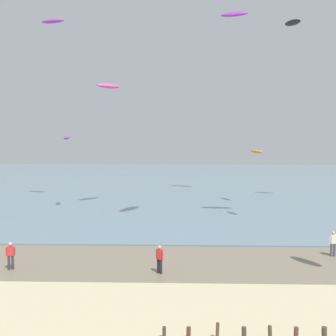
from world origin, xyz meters
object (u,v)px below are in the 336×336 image
object	(u,v)px
kite_aloft_2	(234,14)
kite_aloft_12	(108,86)
person_right_flank	(333,243)
person_left_flank	(160,258)
kite_aloft_5	(67,138)
kite_aloft_0	(257,152)
kite_aloft_1	(53,21)
kite_aloft_4	(293,23)
person_nearest_camera	(11,255)

from	to	relation	value
kite_aloft_2	kite_aloft_12	distance (m)	17.66
person_right_flank	kite_aloft_2	bearing A→B (deg)	100.07
person_left_flank	kite_aloft_5	xyz separation A→B (m)	(-10.39, 19.78, 6.62)
person_right_flank	kite_aloft_0	xyz separation A→B (m)	(-3.44, 11.38, 5.51)
kite_aloft_5	person_left_flank	bearing A→B (deg)	14.56
kite_aloft_0	kite_aloft_1	world-z (taller)	kite_aloft_1
person_left_flank	kite_aloft_12	world-z (taller)	kite_aloft_12
kite_aloft_0	kite_aloft_4	bearing A→B (deg)	-77.98
person_left_flank	kite_aloft_2	world-z (taller)	kite_aloft_2
kite_aloft_0	kite_aloft_5	distance (m)	19.01
person_left_flank	person_nearest_camera	bearing A→B (deg)	177.11
person_nearest_camera	kite_aloft_5	xyz separation A→B (m)	(-1.25, 19.32, 6.62)
kite_aloft_1	kite_aloft_4	xyz separation A→B (m)	(23.96, -4.79, -1.34)
person_left_flank	kite_aloft_0	distance (m)	18.23
person_nearest_camera	kite_aloft_0	size ratio (longest dim) A/B	0.95
person_left_flank	kite_aloft_1	distance (m)	31.95
person_left_flank	kite_aloft_4	distance (m)	27.57
kite_aloft_1	person_nearest_camera	bearing A→B (deg)	116.72
kite_aloft_1	kite_aloft_12	xyz separation A→B (m)	(6.13, -2.07, -6.92)
person_nearest_camera	kite_aloft_12	distance (m)	23.58
kite_aloft_12	kite_aloft_4	bearing A→B (deg)	120.92
person_right_flank	kite_aloft_12	distance (m)	27.04
kite_aloft_5	kite_aloft_12	distance (m)	6.76
kite_aloft_12	person_right_flank	bearing A→B (deg)	86.44
kite_aloft_0	kite_aloft_12	xyz separation A→B (m)	(-14.29, 5.23, 6.36)
kite_aloft_1	kite_aloft_5	world-z (taller)	kite_aloft_1
kite_aloft_1	kite_aloft_0	bearing A→B (deg)	178.84
kite_aloft_0	kite_aloft_12	world-z (taller)	kite_aloft_12
person_nearest_camera	kite_aloft_0	xyz separation A→B (m)	(17.21, 14.93, 5.51)
kite_aloft_1	kite_aloft_5	bearing A→B (deg)	142.46
kite_aloft_1	kite_aloft_12	distance (m)	9.48
person_left_flank	kite_aloft_5	world-z (taller)	kite_aloft_5
kite_aloft_5	kite_aloft_12	size ratio (longest dim) A/B	0.63
person_nearest_camera	kite_aloft_12	world-z (taller)	kite_aloft_12
person_nearest_camera	kite_aloft_5	distance (m)	20.46
kite_aloft_1	kite_aloft_5	distance (m)	12.67
kite_aloft_1	kite_aloft_2	xyz separation A→B (m)	(19.60, 5.28, 1.81)
person_left_flank	kite_aloft_1	size ratio (longest dim) A/B	0.64
person_nearest_camera	kite_aloft_5	size ratio (longest dim) A/B	0.90
kite_aloft_1	kite_aloft_4	distance (m)	24.48
kite_aloft_0	kite_aloft_2	size ratio (longest dim) A/B	0.55
kite_aloft_4	kite_aloft_5	world-z (taller)	kite_aloft_4
kite_aloft_2	kite_aloft_0	bearing A→B (deg)	-65.04
kite_aloft_5	kite_aloft_4	bearing A→B (deg)	71.97
person_right_flank	kite_aloft_0	size ratio (longest dim) A/B	0.95
kite_aloft_1	kite_aloft_12	world-z (taller)	kite_aloft_1
person_right_flank	kite_aloft_4	size ratio (longest dim) A/B	0.77
person_left_flank	person_right_flank	bearing A→B (deg)	19.20
person_nearest_camera	kite_aloft_12	xyz separation A→B (m)	(2.92, 20.16, 11.87)
kite_aloft_1	kite_aloft_2	size ratio (longest dim) A/B	0.82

